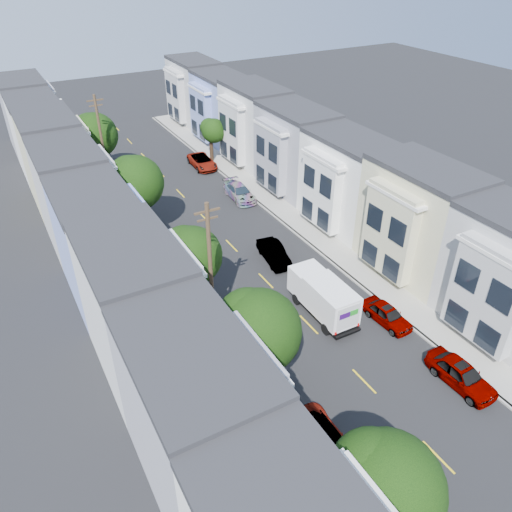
{
  "coord_description": "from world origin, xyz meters",
  "views": [
    {
      "loc": [
        -16.12,
        -21.49,
        22.87
      ],
      "look_at": [
        -0.58,
        6.55,
        2.2
      ],
      "focal_mm": 35.0,
      "sensor_mm": 36.0,
      "label": 1
    }
  ],
  "objects_px": {
    "fedex_truck": "(323,296)",
    "parked_right_a": "(461,374)",
    "tree_far_r": "(213,131)",
    "parked_right_d": "(202,162)",
    "parked_left_d": "(183,259)",
    "parked_left_c": "(248,343)",
    "parked_right_c": "(240,192)",
    "parked_left_b": "(324,440)",
    "tree_e": "(94,136)",
    "tree_a": "(385,489)",
    "utility_pole_near": "(211,275)",
    "tree_b": "(257,332)",
    "tree_c": "(191,256)",
    "utility_pole_far": "(103,145)",
    "parked_right_b": "(387,315)",
    "lead_sedan": "(274,253)",
    "tree_d": "(135,183)"
  },
  "relations": [
    {
      "from": "parked_right_d",
      "to": "parked_left_d",
      "type": "bearing_deg",
      "value": -115.3
    },
    {
      "from": "tree_e",
      "to": "tree_d",
      "type": "bearing_deg",
      "value": -90.0
    },
    {
      "from": "tree_c",
      "to": "tree_d",
      "type": "height_order",
      "value": "tree_d"
    },
    {
      "from": "lead_sedan",
      "to": "parked_right_b",
      "type": "xyz_separation_m",
      "value": [
        2.88,
        -10.59,
        -0.05
      ]
    },
    {
      "from": "parked_left_c",
      "to": "parked_right_b",
      "type": "bearing_deg",
      "value": -11.21
    },
    {
      "from": "tree_c",
      "to": "parked_left_b",
      "type": "relative_size",
      "value": 1.46
    },
    {
      "from": "fedex_truck",
      "to": "parked_right_b",
      "type": "distance_m",
      "value": 4.62
    },
    {
      "from": "tree_c",
      "to": "parked_right_a",
      "type": "height_order",
      "value": "tree_c"
    },
    {
      "from": "utility_pole_near",
      "to": "tree_e",
      "type": "bearing_deg",
      "value": 90.0
    },
    {
      "from": "tree_far_r",
      "to": "parked_left_c",
      "type": "distance_m",
      "value": 32.91
    },
    {
      "from": "tree_c",
      "to": "parked_left_b",
      "type": "distance_m",
      "value": 14.54
    },
    {
      "from": "fedex_truck",
      "to": "parked_right_c",
      "type": "relative_size",
      "value": 1.24
    },
    {
      "from": "tree_e",
      "to": "parked_left_c",
      "type": "bearing_deg",
      "value": -87.46
    },
    {
      "from": "parked_left_d",
      "to": "tree_d",
      "type": "bearing_deg",
      "value": 106.46
    },
    {
      "from": "tree_d",
      "to": "fedex_truck",
      "type": "xyz_separation_m",
      "value": [
        7.82,
        -16.7,
        -3.65
      ]
    },
    {
      "from": "utility_pole_far",
      "to": "lead_sedan",
      "type": "distance_m",
      "value": 21.94
    },
    {
      "from": "parked_right_c",
      "to": "parked_left_b",
      "type": "bearing_deg",
      "value": -106.24
    },
    {
      "from": "fedex_truck",
      "to": "utility_pole_near",
      "type": "bearing_deg",
      "value": 170.7
    },
    {
      "from": "utility_pole_far",
      "to": "parked_left_c",
      "type": "height_order",
      "value": "utility_pole_far"
    },
    {
      "from": "parked_left_b",
      "to": "parked_right_b",
      "type": "height_order",
      "value": "parked_right_b"
    },
    {
      "from": "tree_d",
      "to": "parked_right_a",
      "type": "height_order",
      "value": "tree_d"
    },
    {
      "from": "lead_sedan",
      "to": "parked_right_c",
      "type": "height_order",
      "value": "lead_sedan"
    },
    {
      "from": "tree_d",
      "to": "tree_a",
      "type": "bearing_deg",
      "value": -90.0
    },
    {
      "from": "utility_pole_far",
      "to": "parked_right_a",
      "type": "distance_m",
      "value": 38.82
    },
    {
      "from": "tree_d",
      "to": "utility_pole_near",
      "type": "height_order",
      "value": "utility_pole_near"
    },
    {
      "from": "utility_pole_far",
      "to": "tree_c",
      "type": "bearing_deg",
      "value": -90.01
    },
    {
      "from": "parked_left_d",
      "to": "tree_a",
      "type": "bearing_deg",
      "value": -89.32
    },
    {
      "from": "tree_a",
      "to": "parked_right_a",
      "type": "bearing_deg",
      "value": 24.61
    },
    {
      "from": "tree_far_r",
      "to": "parked_right_a",
      "type": "xyz_separation_m",
      "value": [
        -1.99,
        -39.3,
        -2.91
      ]
    },
    {
      "from": "tree_a",
      "to": "tree_d",
      "type": "relative_size",
      "value": 0.94
    },
    {
      "from": "tree_c",
      "to": "tree_e",
      "type": "relative_size",
      "value": 0.9
    },
    {
      "from": "parked_left_b",
      "to": "parked_left_d",
      "type": "distance_m",
      "value": 19.66
    },
    {
      "from": "tree_a",
      "to": "tree_e",
      "type": "bearing_deg",
      "value": 90.0
    },
    {
      "from": "tree_a",
      "to": "fedex_truck",
      "type": "distance_m",
      "value": 16.93
    },
    {
      "from": "fedex_truck",
      "to": "parked_right_a",
      "type": "distance_m",
      "value": 10.13
    },
    {
      "from": "utility_pole_near",
      "to": "parked_right_d",
      "type": "distance_m",
      "value": 29.87
    },
    {
      "from": "utility_pole_far",
      "to": "parked_right_a",
      "type": "height_order",
      "value": "utility_pole_far"
    },
    {
      "from": "parked_left_b",
      "to": "parked_left_c",
      "type": "distance_m",
      "value": 8.45
    },
    {
      "from": "utility_pole_near",
      "to": "tree_b",
      "type": "bearing_deg",
      "value": -90.02
    },
    {
      "from": "tree_e",
      "to": "tree_far_r",
      "type": "relative_size",
      "value": 1.45
    },
    {
      "from": "utility_pole_near",
      "to": "parked_left_c",
      "type": "xyz_separation_m",
      "value": [
        1.4,
        -2.19,
        -4.47
      ]
    },
    {
      "from": "tree_far_r",
      "to": "parked_left_b",
      "type": "xyz_separation_m",
      "value": [
        -11.79,
        -39.03,
        -3.03
      ]
    },
    {
      "from": "tree_far_r",
      "to": "parked_right_c",
      "type": "distance_m",
      "value": 11.06
    },
    {
      "from": "tree_b",
      "to": "parked_right_b",
      "type": "xyz_separation_m",
      "value": [
        11.2,
        1.47,
        -4.36
      ]
    },
    {
      "from": "parked_left_c",
      "to": "parked_right_c",
      "type": "bearing_deg",
      "value": 65.53
    },
    {
      "from": "fedex_truck",
      "to": "parked_right_a",
      "type": "bearing_deg",
      "value": -69.62
    },
    {
      "from": "utility_pole_far",
      "to": "tree_far_r",
      "type": "bearing_deg",
      "value": 10.29
    },
    {
      "from": "tree_e",
      "to": "parked_right_b",
      "type": "xyz_separation_m",
      "value": [
        11.2,
        -33.76,
        -4.44
      ]
    },
    {
      "from": "parked_right_a",
      "to": "tree_c",
      "type": "bearing_deg",
      "value": 126.96
    },
    {
      "from": "lead_sedan",
      "to": "tree_c",
      "type": "bearing_deg",
      "value": -152.86
    }
  ]
}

